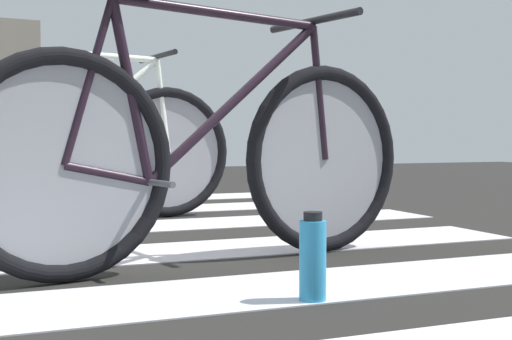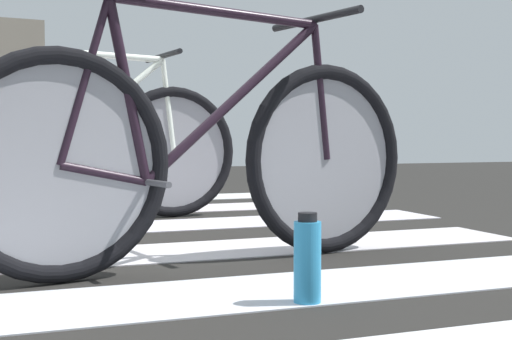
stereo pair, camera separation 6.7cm
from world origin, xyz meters
TOP-DOWN VIEW (x-y plane):
  - bicycle_1_of_3 at (1.08, -0.53)m, footprint 1.71×0.57m
  - bicycle_2_of_3 at (0.83, 0.89)m, footprint 1.73×0.52m
  - cyclist_2_of_3 at (0.52, 0.86)m, footprint 0.35×0.43m
  - water_bottle at (1.17, -1.14)m, footprint 0.07×0.07m

SIDE VIEW (x-z plane):
  - water_bottle at x=1.17m, z-range 0.01..0.26m
  - bicycle_1_of_3 at x=1.08m, z-range -0.06..0.87m
  - bicycle_2_of_3 at x=0.83m, z-range -0.06..0.87m
  - cyclist_2_of_3 at x=0.52m, z-range 0.17..1.16m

